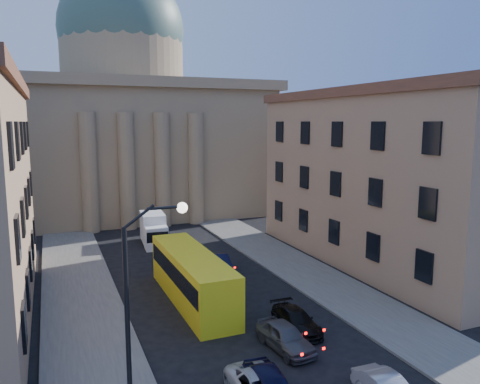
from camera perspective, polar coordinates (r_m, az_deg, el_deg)
name	(u,v)px	position (r m, az deg, el deg)	size (l,w,h in m)	color
sidewalk_left	(86,324)	(30.25, -18.28, -15.07)	(5.00, 60.00, 0.15)	#56534E
sidewalk_right	(330,286)	(35.43, 10.88, -11.23)	(5.00, 60.00, 0.15)	#56534E
church	(126,122)	(66.00, -13.78, 8.23)	(68.02, 28.76, 36.60)	#8F7558
building_right	(391,176)	(41.95, 17.92, 1.91)	(11.60, 26.60, 14.70)	#9A785A
street_lamp	(140,294)	(19.23, -12.08, -12.02)	(2.62, 0.44, 8.83)	black
car_right_mid	(296,320)	(28.20, 6.86, -15.28)	(1.71, 4.21, 1.22)	black
car_right_far	(285,337)	(26.05, 5.51, -17.14)	(1.66, 4.13, 1.41)	#49494E
car_right_distant	(220,263)	(38.27, -2.48, -8.64)	(1.41, 4.05, 1.33)	black
city_bus	(192,276)	(31.96, -5.88, -10.09)	(2.83, 11.79, 3.32)	yellow
box_truck	(154,230)	(46.90, -10.48, -4.60)	(2.58, 5.61, 3.00)	white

